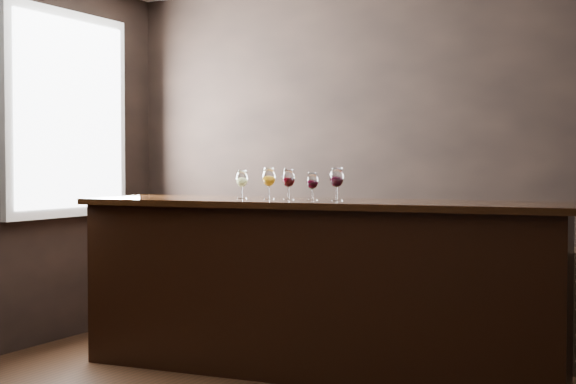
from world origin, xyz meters
The scene contains 9 objects.
room_shell centered at (-0.23, 0.11, 1.81)m, with size 5.02×4.52×2.81m.
bar_counter centered at (-0.29, 1.15, 0.54)m, with size 3.10×0.67×1.09m, color black.
bar_top centered at (-0.29, 1.15, 1.11)m, with size 3.21×0.74×0.04m, color black.
back_bar_shelf centered at (0.44, 2.03, 0.40)m, with size 2.21×0.40×0.80m, color black.
glass_white centered at (-0.86, 1.16, 1.26)m, with size 0.08×0.08×0.19m.
glass_amber centered at (-0.67, 1.19, 1.27)m, with size 0.09×0.09×0.21m.
glass_red_a centered at (-0.51, 1.17, 1.26)m, with size 0.09×0.09×0.20m.
glass_red_b centered at (-0.33, 1.15, 1.25)m, with size 0.08×0.08×0.18m.
glass_red_c centered at (-0.16, 1.17, 1.27)m, with size 0.09×0.09×0.21m.
Camera 1 is at (1.95, -3.50, 1.36)m, focal length 50.00 mm.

